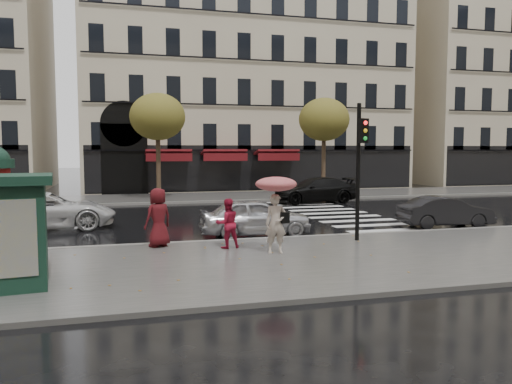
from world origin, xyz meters
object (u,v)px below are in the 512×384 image
object	(u,v)px
traffic_light	(360,158)
woman_red	(227,223)
man_burgundy	(158,217)
car_darkgrey	(445,212)
newsstand	(3,230)
car_silver	(255,217)
car_white	(45,211)
woman_umbrella	(276,201)
car_black	(315,190)

from	to	relation	value
traffic_light	woman_red	bearing A→B (deg)	-178.73
man_burgundy	car_darkgrey	world-z (taller)	man_burgundy
traffic_light	newsstand	distance (m)	10.79
car_silver	car_white	distance (m)	8.50
car_white	woman_umbrella	bearing A→B (deg)	-140.41
car_silver	car_darkgrey	bearing A→B (deg)	-88.72
man_burgundy	car_silver	size ratio (longest dim) A/B	0.45
woman_umbrella	traffic_light	bearing A→B (deg)	20.21
woman_umbrella	traffic_light	world-z (taller)	traffic_light
woman_umbrella	man_burgundy	size ratio (longest dim) A/B	1.26
car_black	woman_red	bearing A→B (deg)	-34.24
man_burgundy	car_darkgrey	xyz separation A→B (m)	(11.73, 1.80, -0.42)
woman_umbrella	car_silver	bearing A→B (deg)	84.59
car_black	car_silver	bearing A→B (deg)	-34.38
man_burgundy	traffic_light	bearing A→B (deg)	144.46
woman_umbrella	car_black	bearing A→B (deg)	64.05
newsstand	car_silver	world-z (taller)	newsstand
woman_umbrella	car_white	distance (m)	10.39
woman_umbrella	woman_red	xyz separation A→B (m)	(-1.23, 1.11, -0.77)
man_burgundy	newsstand	distance (m)	5.33
man_burgundy	car_silver	xyz separation A→B (m)	(3.63, 1.80, -0.35)
woman_umbrella	car_silver	world-z (taller)	woman_umbrella
car_darkgrey	car_white	world-z (taller)	car_white
woman_red	man_burgundy	world-z (taller)	man_burgundy
car_black	newsstand	bearing A→B (deg)	-42.88
man_burgundy	traffic_light	size ratio (longest dim) A/B	0.40
woman_umbrella	car_white	bearing A→B (deg)	135.23
woman_umbrella	traffic_light	distance (m)	3.72
woman_umbrella	car_black	xyz separation A→B (m)	(6.80, 13.97, -0.91)
man_burgundy	car_black	xyz separation A→B (m)	(10.08, 12.07, -0.30)
man_burgundy	car_darkgrey	size ratio (longest dim) A/B	0.49
woman_red	traffic_light	bearing A→B (deg)	173.39
car_white	car_black	world-z (taller)	car_white
woman_red	newsstand	bearing A→B (deg)	20.89
car_darkgrey	woman_umbrella	bearing A→B (deg)	118.26
traffic_light	newsstand	size ratio (longest dim) A/B	1.83
man_burgundy	car_darkgrey	distance (m)	11.88
man_burgundy	traffic_light	world-z (taller)	traffic_light
car_silver	woman_umbrella	bearing A→B (deg)	175.87
man_burgundy	car_white	world-z (taller)	man_burgundy
man_burgundy	car_black	size ratio (longest dim) A/B	0.36
man_burgundy	traffic_light	xyz separation A→B (m)	(6.57, -0.69, 1.85)
woman_umbrella	traffic_light	xyz separation A→B (m)	(3.29, 1.21, 1.24)
man_burgundy	car_black	world-z (taller)	man_burgundy
car_darkgrey	woman_red	bearing A→B (deg)	109.59
woman_red	car_white	distance (m)	8.70
traffic_light	car_white	bearing A→B (deg)	150.25
traffic_light	car_silver	size ratio (longest dim) A/B	1.12
woman_umbrella	man_burgundy	world-z (taller)	woman_umbrella
woman_umbrella	woman_red	bearing A→B (deg)	137.97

